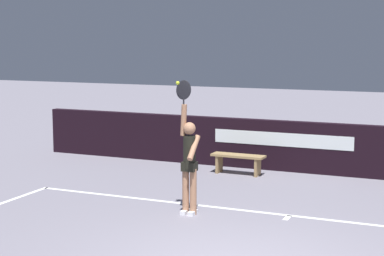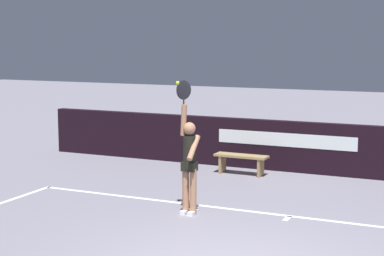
# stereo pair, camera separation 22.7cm
# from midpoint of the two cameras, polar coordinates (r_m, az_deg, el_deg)

# --- Properties ---
(back_wall) EXTENTS (14.99, 0.23, 1.17)m
(back_wall) POSITION_cam_midpoint_polar(r_m,az_deg,el_deg) (14.55, 13.24, -1.91)
(back_wall) COLOR black
(back_wall) RESTS_ON ground
(tennis_player) EXTENTS (0.43, 0.41, 2.38)m
(tennis_player) POSITION_cam_midpoint_polar(r_m,az_deg,el_deg) (10.97, 0.33, -2.88)
(tennis_player) COLOR #A57353
(tennis_player) RESTS_ON ground
(tennis_ball) EXTENTS (0.06, 0.06, 0.06)m
(tennis_ball) POSITION_cam_midpoint_polar(r_m,az_deg,el_deg) (10.76, -0.70, 4.10)
(tennis_ball) COLOR #CCE22C
(courtside_bench_near) EXTENTS (1.23, 0.38, 0.45)m
(courtside_bench_near) POSITION_cam_midpoint_polar(r_m,az_deg,el_deg) (14.35, 4.92, -2.88)
(courtside_bench_near) COLOR olive
(courtside_bench_near) RESTS_ON ground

